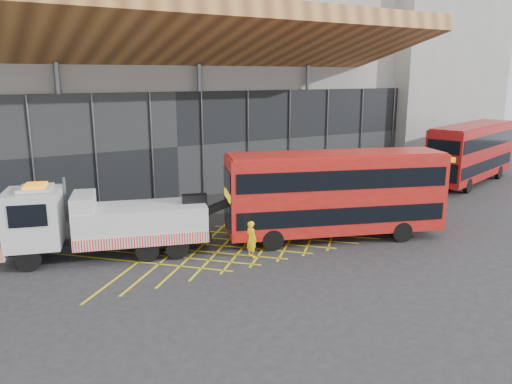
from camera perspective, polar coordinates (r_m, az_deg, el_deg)
ground_plane at (r=27.75m, az=-3.78°, el=-6.17°), size 120.00×120.00×0.00m
road_markings at (r=28.46m, az=-0.90°, el=-5.62°), size 19.96×7.16×0.01m
construction_building at (r=43.98m, az=-12.82°, el=12.61°), size 55.00×23.97×18.00m
east_building at (r=58.87m, az=17.89°, el=13.38°), size 15.00×12.00×20.00m
recovery_truck at (r=26.67m, az=-17.21°, el=-3.29°), size 11.63×5.59×4.08m
bus_towed at (r=28.51m, az=9.03°, el=0.05°), size 12.51×6.78×5.01m
bus_second at (r=47.01m, az=23.43°, el=4.35°), size 12.82×6.43×5.11m
worker at (r=25.78m, az=-0.53°, el=-5.40°), size 0.56×0.76×1.93m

